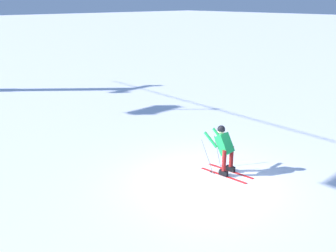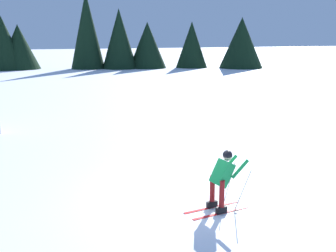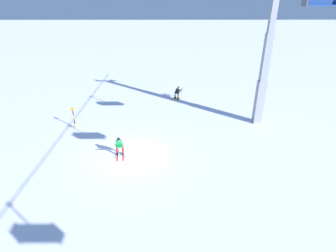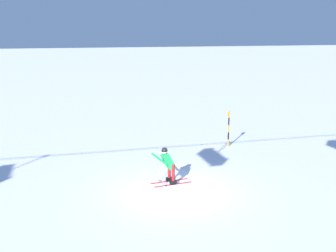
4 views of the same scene
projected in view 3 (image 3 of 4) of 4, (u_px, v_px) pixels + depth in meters
The scene contains 5 objects.
ground_plane at pixel (133, 155), 18.51m from camera, with size 260.00×260.00×0.00m, color white.
skier_carving_main at pixel (119, 145), 18.05m from camera, with size 1.66×0.78×1.64m.
lift_tower_near at pixel (265, 66), 21.27m from camera, with size 0.65×2.58×11.79m.
trail_marker_pole at pixel (74, 116), 22.01m from camera, with size 0.07×0.28×1.93m.
skier_distant_uphill at pixel (178, 92), 28.62m from camera, with size 1.59×1.52×1.47m.
Camera 3 is at (15.80, 2.35, 9.88)m, focal length 28.33 mm.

